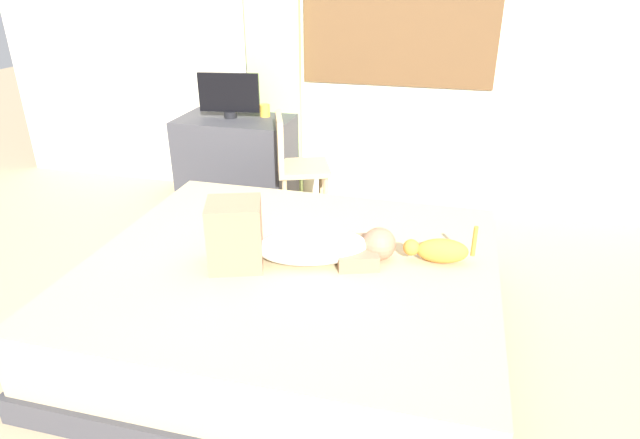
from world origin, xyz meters
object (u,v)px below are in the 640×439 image
object	(u,v)px
desk	(238,162)
chair_by_desk	(294,162)
cat	(439,250)
tv_monitor	(229,95)
bed	(292,299)
cup	(265,110)
person_lying	(293,242)

from	to	relation	value
desk	chair_by_desk	distance (m)	0.64
cat	desk	distance (m)	2.23
cat	chair_by_desk	bearing A→B (deg)	133.56
tv_monitor	bed	bearing A→B (deg)	-58.29
bed	cat	xyz separation A→B (m)	(0.73, 0.17, 0.30)
tv_monitor	cup	distance (m)	0.30
person_lying	tv_monitor	world-z (taller)	tv_monitor
desk	cup	bearing A→B (deg)	26.09
cup	chair_by_desk	size ratio (longest dim) A/B	0.11
bed	cup	bearing A→B (deg)	113.41
bed	cup	xyz separation A→B (m)	(-0.74, 1.72, 0.56)
cup	person_lying	bearing A→B (deg)	-66.37
bed	cup	distance (m)	1.96
desk	cup	xyz separation A→B (m)	(0.22, 0.11, 0.42)
person_lying	cat	xyz separation A→B (m)	(0.71, 0.18, -0.05)
bed	desk	xyz separation A→B (m)	(-0.96, 1.61, 0.14)
chair_by_desk	cup	bearing A→B (deg)	132.90
cup	tv_monitor	bearing A→B (deg)	-157.25
cup	chair_by_desk	bearing A→B (deg)	-47.10
cup	chair_by_desk	distance (m)	0.58
cat	cup	bearing A→B (deg)	133.41
desk	tv_monitor	world-z (taller)	tv_monitor
person_lying	tv_monitor	size ratio (longest dim) A/B	1.93
bed	person_lying	size ratio (longest dim) A/B	2.28
chair_by_desk	bed	bearing A→B (deg)	-73.58
chair_by_desk	cat	bearing A→B (deg)	-46.44
desk	chair_by_desk	bearing A→B (deg)	-25.46
bed	person_lying	bearing A→B (deg)	-49.43
cat	desk	xyz separation A→B (m)	(-1.69, 1.45, -0.16)
cup	chair_by_desk	world-z (taller)	chair_by_desk
bed	tv_monitor	distance (m)	2.02
tv_monitor	cup	size ratio (longest dim) A/B	4.97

